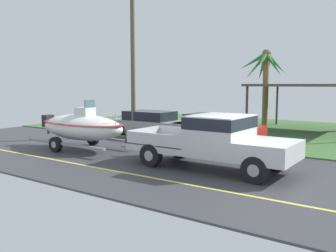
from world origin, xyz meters
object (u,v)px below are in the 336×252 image
boat_on_trailer (82,127)px  carport_awning (312,86)px  pickup_truck_towing (219,139)px  utility_pole (133,55)px  parked_sedan_near (216,128)px  parked_sedan_far (152,124)px  palm_tree_near_left (265,70)px

boat_on_trailer → carport_awning: bearing=59.6°
carport_awning → pickup_truck_towing: bearing=-90.5°
pickup_truck_towing → utility_pole: size_ratio=0.71×
parked_sedan_near → parked_sedan_far: bearing=-176.6°
parked_sedan_near → utility_pole: utility_pole is taller
pickup_truck_towing → carport_awning: bearing=89.5°
parked_sedan_near → utility_pole: 5.91m
parked_sedan_far → carport_awning: 9.66m
carport_awning → utility_pole: (-7.44, -7.34, 1.63)m
parked_sedan_far → carport_awning: carport_awning is taller
boat_on_trailer → parked_sedan_near: 6.50m
pickup_truck_towing → parked_sedan_near: size_ratio=1.35×
parked_sedan_near → palm_tree_near_left: palm_tree_near_left is taller
parked_sedan_far → parked_sedan_near: bearing=3.4°
boat_on_trailer → palm_tree_near_left: bearing=75.2°
boat_on_trailer → palm_tree_near_left: 13.76m
parked_sedan_far → palm_tree_near_left: size_ratio=0.91×
parked_sedan_far → utility_pole: 3.84m
pickup_truck_towing → palm_tree_near_left: palm_tree_near_left is taller
parked_sedan_near → pickup_truck_towing: bearing=-61.5°
utility_pole → pickup_truck_towing: bearing=-30.1°
pickup_truck_towing → carport_awning: (0.10, 11.60, 1.70)m
boat_on_trailer → parked_sedan_far: 5.00m
pickup_truck_towing → parked_sedan_far: pickup_truck_towing is taller
boat_on_trailer → parked_sedan_near: size_ratio=1.30×
boat_on_trailer → utility_pole: 5.47m
pickup_truck_towing → carport_awning: 11.72m
pickup_truck_towing → boat_on_trailer: size_ratio=1.04×
pickup_truck_towing → carport_awning: size_ratio=0.95×
boat_on_trailer → parked_sedan_far: boat_on_trailer is taller
boat_on_trailer → utility_pole: (-0.65, 4.26, 3.37)m
utility_pole → boat_on_trailer: bearing=-81.4°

